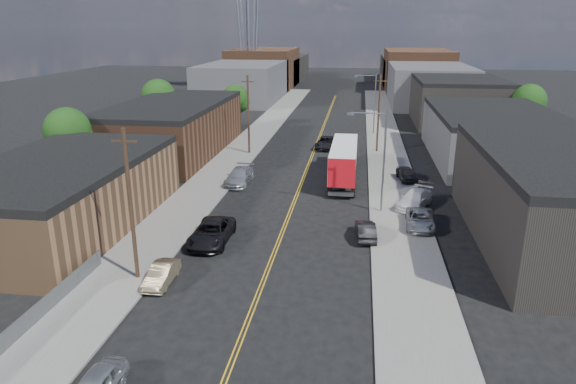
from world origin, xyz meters
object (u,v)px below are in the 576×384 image
(car_right_lot_a, at_px, (420,219))
(car_left_d, at_px, (240,176))
(car_ahead_truck, at_px, (327,143))
(car_right_oncoming, at_px, (366,230))
(car_right_lot_c, at_px, (407,174))
(car_left_c, at_px, (212,233))
(semi_truck, at_px, (344,157))
(car_right_lot_b, at_px, (414,199))
(car_left_b, at_px, (162,274))

(car_right_lot_a, bearing_deg, car_left_d, 152.63)
(car_left_d, height_order, car_ahead_truck, car_left_d)
(car_right_oncoming, xyz_separation_m, car_right_lot_a, (4.40, 2.63, 0.16))
(car_left_d, bearing_deg, car_right_lot_c, 12.86)
(car_left_c, height_order, car_ahead_truck, car_left_c)
(semi_truck, distance_m, car_left_d, 11.46)
(car_left_c, bearing_deg, car_right_lot_c, 48.74)
(car_right_lot_b, distance_m, car_right_lot_c, 8.64)
(car_right_oncoming, bearing_deg, car_right_lot_c, -110.36)
(car_left_c, relative_size, car_ahead_truck, 1.05)
(car_right_lot_c, bearing_deg, semi_truck, 164.83)
(car_right_lot_a, bearing_deg, car_left_b, -142.60)
(car_left_d, distance_m, car_right_lot_a, 20.20)
(car_right_oncoming, relative_size, car_right_lot_c, 1.00)
(car_right_lot_b, height_order, car_right_lot_c, car_right_lot_b)
(car_right_lot_b, bearing_deg, car_right_lot_c, 114.72)
(semi_truck, height_order, car_left_c, semi_truck)
(semi_truck, height_order, car_left_d, semi_truck)
(semi_truck, xyz_separation_m, car_right_lot_a, (6.68, -14.04, -1.45))
(car_left_b, bearing_deg, car_right_lot_b, 43.11)
(car_ahead_truck, bearing_deg, car_left_c, -96.13)
(car_right_lot_c, bearing_deg, car_left_d, 179.92)
(car_left_d, relative_size, car_right_oncoming, 1.39)
(semi_truck, xyz_separation_m, car_left_c, (-9.35, -19.10, -1.46))
(semi_truck, bearing_deg, car_left_b, -112.18)
(car_right_lot_a, distance_m, car_right_lot_c, 13.52)
(car_right_oncoming, bearing_deg, car_left_b, 30.26)
(car_left_c, xyz_separation_m, car_right_lot_c, (16.04, 18.58, 0.02))
(car_right_oncoming, distance_m, car_ahead_truck, 31.00)
(semi_truck, height_order, car_right_lot_a, semi_truck)
(car_right_oncoming, height_order, car_right_lot_a, car_right_lot_a)
(car_left_d, distance_m, car_right_oncoming, 18.30)
(car_left_c, xyz_separation_m, car_right_oncoming, (11.64, 2.44, -0.15))
(car_left_d, bearing_deg, car_right_oncoming, -42.50)
(car_left_b, xyz_separation_m, car_left_d, (0.00, 22.11, 0.17))
(semi_truck, xyz_separation_m, car_right_oncoming, (2.28, -16.66, -1.61))
(car_right_lot_a, bearing_deg, semi_truck, 118.59)
(car_right_lot_a, bearing_deg, car_left_c, -159.35)
(car_left_d, relative_size, car_ahead_truck, 1.00)
(car_right_lot_a, relative_size, car_ahead_truck, 0.86)
(car_left_b, distance_m, car_left_c, 6.93)
(car_left_c, height_order, car_right_oncoming, car_left_c)
(car_right_oncoming, bearing_deg, car_left_d, -49.84)
(semi_truck, distance_m, car_left_b, 28.07)
(car_right_oncoming, distance_m, car_right_lot_a, 5.13)
(car_right_lot_c, bearing_deg, car_ahead_truck, 112.49)
(semi_truck, relative_size, car_right_oncoming, 3.79)
(car_right_oncoming, height_order, car_right_lot_b, car_right_lot_b)
(car_left_b, bearing_deg, semi_truck, 66.75)
(semi_truck, distance_m, car_right_oncoming, 16.90)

